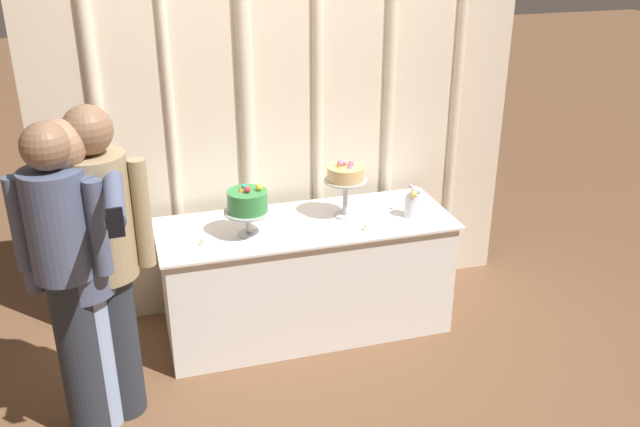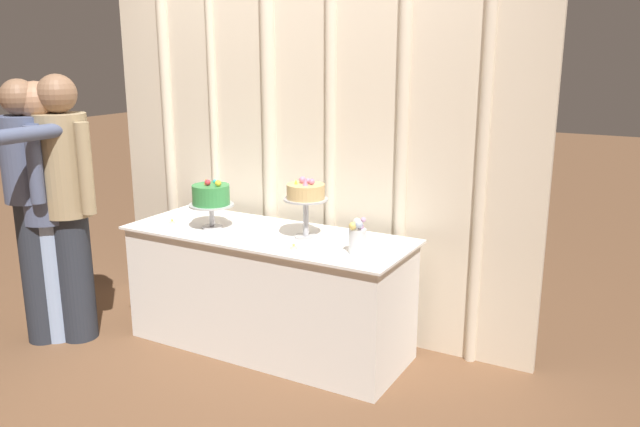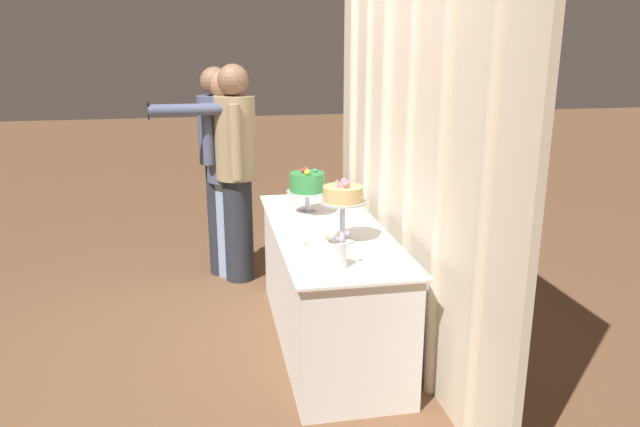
% 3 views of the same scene
% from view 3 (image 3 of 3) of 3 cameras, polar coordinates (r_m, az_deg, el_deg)
% --- Properties ---
extents(ground_plane, '(24.00, 24.00, 0.00)m').
position_cam_3_polar(ground_plane, '(3.90, -0.72, -11.85)').
color(ground_plane, brown).
extents(draped_curtain, '(3.02, 0.19, 2.80)m').
position_cam_3_polar(draped_curtain, '(3.61, 7.76, 11.13)').
color(draped_curtain, beige).
rests_on(draped_curtain, ground_plane).
extents(cake_table, '(1.76, 0.66, 0.73)m').
position_cam_3_polar(cake_table, '(3.76, 0.78, -6.76)').
color(cake_table, white).
rests_on(cake_table, ground_plane).
extents(cake_display_nearleft, '(0.27, 0.27, 0.31)m').
position_cam_3_polar(cake_display_nearleft, '(3.91, -1.20, 2.80)').
color(cake_display_nearleft, '#B2B2B7').
rests_on(cake_display_nearleft, cake_table).
extents(cake_display_nearright, '(0.26, 0.26, 0.37)m').
position_cam_3_polar(cake_display_nearright, '(3.33, 2.15, 1.52)').
color(cake_display_nearright, '#B2B2B7').
rests_on(cake_display_nearright, cake_table).
extents(flower_vase, '(0.09, 0.12, 0.20)m').
position_cam_3_polar(flower_vase, '(3.00, 1.58, -3.53)').
color(flower_vase, silver).
rests_on(flower_vase, cake_table).
extents(tealight_far_left, '(0.04, 0.04, 0.03)m').
position_cam_3_polar(tealight_far_left, '(4.21, -2.54, 1.12)').
color(tealight_far_left, beige).
rests_on(tealight_far_left, cake_table).
extents(tealight_near_left, '(0.04, 0.04, 0.03)m').
position_cam_3_polar(tealight_near_left, '(3.31, -1.47, -2.99)').
color(tealight_near_left, beige).
rests_on(tealight_near_left, cake_table).
extents(guest_man_pink_jacket, '(0.47, 0.32, 1.66)m').
position_cam_3_polar(guest_man_pink_jacket, '(4.63, -7.86, 4.61)').
color(guest_man_pink_jacket, '#282D38').
rests_on(guest_man_pink_jacket, ground_plane).
extents(guest_man_dark_suit, '(0.42, 0.37, 1.63)m').
position_cam_3_polar(guest_man_dark_suit, '(4.79, -9.53, 4.88)').
color(guest_man_dark_suit, '#282D38').
rests_on(guest_man_dark_suit, ground_plane).
extents(guest_girl_blue_dress, '(0.49, 0.72, 1.62)m').
position_cam_3_polar(guest_girl_blue_dress, '(4.75, -8.73, 4.56)').
color(guest_girl_blue_dress, '#93ADD6').
rests_on(guest_girl_blue_dress, ground_plane).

